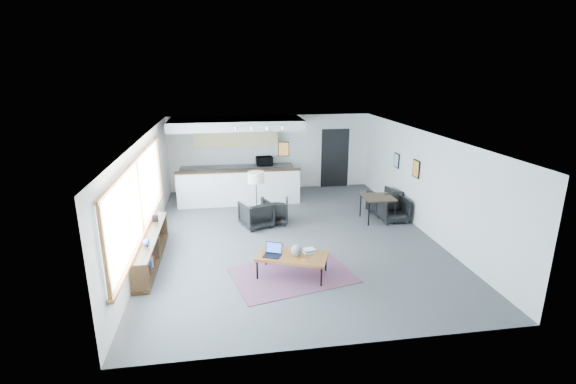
{
  "coord_description": "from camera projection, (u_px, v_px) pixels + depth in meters",
  "views": [
    {
      "loc": [
        -1.61,
        -9.85,
        4.15
      ],
      "look_at": [
        -0.02,
        0.4,
        1.06
      ],
      "focal_mm": 26.0,
      "sensor_mm": 36.0,
      "label": 1
    }
  ],
  "objects": [
    {
      "name": "ceramic_pot",
      "position": [
        297.0,
        250.0,
        8.51
      ],
      "size": [
        0.23,
        0.23,
        0.23
      ],
      "rotation": [
        0.0,
        0.0,
        0.39
      ],
      "color": "gray",
      "rests_on": "coffee_table"
    },
    {
      "name": "coaster",
      "position": [
        303.0,
        260.0,
        8.33
      ],
      "size": [
        0.13,
        0.13,
        0.01
      ],
      "rotation": [
        0.0,
        0.0,
        -0.24
      ],
      "color": "#E5590C",
      "rests_on": "coffee_table"
    },
    {
      "name": "wall_art_upper",
      "position": [
        397.0,
        160.0,
        12.44
      ],
      "size": [
        0.03,
        0.34,
        0.44
      ],
      "color": "black",
      "rests_on": "room"
    },
    {
      "name": "kitchenette",
      "position": [
        237.0,
        156.0,
        13.69
      ],
      "size": [
        4.2,
        1.96,
        2.6
      ],
      "color": "white",
      "rests_on": "floor"
    },
    {
      "name": "armchair_left",
      "position": [
        256.0,
        213.0,
        11.26
      ],
      "size": [
        0.97,
        0.94,
        0.78
      ],
      "primitive_type": "imported",
      "rotation": [
        0.0,
        0.0,
        3.52
      ],
      "color": "black",
      "rests_on": "floor"
    },
    {
      "name": "wall_art_lower",
      "position": [
        416.0,
        169.0,
        11.2
      ],
      "size": [
        0.03,
        0.38,
        0.48
      ],
      "color": "black",
      "rests_on": "room"
    },
    {
      "name": "laptop",
      "position": [
        273.0,
        252.0,
        8.54
      ],
      "size": [
        0.43,
        0.4,
        0.25
      ],
      "rotation": [
        0.0,
        0.0,
        -0.42
      ],
      "color": "black",
      "rests_on": "coffee_table"
    },
    {
      "name": "floor_lamp",
      "position": [
        256.0,
        179.0,
        11.03
      ],
      "size": [
        0.46,
        0.46,
        1.52
      ],
      "rotation": [
        0.0,
        0.0,
        0.05
      ],
      "color": "black",
      "rests_on": "floor"
    },
    {
      "name": "doorway",
      "position": [
        335.0,
        157.0,
        14.97
      ],
      "size": [
        1.1,
        0.12,
        2.15
      ],
      "color": "black",
      "rests_on": "room"
    },
    {
      "name": "book_stack",
      "position": [
        309.0,
        250.0,
        8.68
      ],
      "size": [
        0.31,
        0.27,
        0.08
      ],
      "rotation": [
        0.0,
        0.0,
        0.23
      ],
      "color": "silver",
      "rests_on": "coffee_table"
    },
    {
      "name": "window",
      "position": [
        140.0,
        198.0,
        8.97
      ],
      "size": [
        0.1,
        5.95,
        1.66
      ],
      "color": "#8CBFFF",
      "rests_on": "room"
    },
    {
      "name": "dining_chair_far",
      "position": [
        384.0,
        202.0,
        12.31
      ],
      "size": [
        0.85,
        0.82,
        0.68
      ],
      "primitive_type": "imported",
      "rotation": [
        0.0,
        0.0,
        3.53
      ],
      "color": "black",
      "rests_on": "floor"
    },
    {
      "name": "armchair_right",
      "position": [
        275.0,
        210.0,
        11.55
      ],
      "size": [
        0.82,
        0.78,
        0.75
      ],
      "primitive_type": "imported",
      "rotation": [
        0.0,
        0.0,
        2.99
      ],
      "color": "black",
      "rests_on": "floor"
    },
    {
      "name": "console",
      "position": [
        151.0,
        249.0,
        9.18
      ],
      "size": [
        0.35,
        3.0,
        0.8
      ],
      "color": "black",
      "rests_on": "floor"
    },
    {
      "name": "kilim_rug",
      "position": [
        292.0,
        275.0,
        8.7
      ],
      "size": [
        2.73,
        2.16,
        0.01
      ],
      "rotation": [
        0.0,
        0.0,
        0.23
      ],
      "color": "#552E42",
      "rests_on": "floor"
    },
    {
      "name": "coffee_table",
      "position": [
        292.0,
        256.0,
        8.57
      ],
      "size": [
        1.61,
        1.24,
        0.47
      ],
      "rotation": [
        0.0,
        0.0,
        -0.38
      ],
      "color": "brown",
      "rests_on": "floor"
    },
    {
      "name": "dining_table",
      "position": [
        378.0,
        199.0,
        11.65
      ],
      "size": [
        0.84,
        0.84,
        0.7
      ],
      "rotation": [
        0.0,
        0.0,
        -0.01
      ],
      "color": "black",
      "rests_on": "floor"
    },
    {
      "name": "dining_chair_near",
      "position": [
        393.0,
        210.0,
        11.69
      ],
      "size": [
        0.65,
        0.61,
        0.64
      ],
      "primitive_type": "imported",
      "rotation": [
        0.0,
        0.0,
        0.05
      ],
      "color": "black",
      "rests_on": "floor"
    },
    {
      "name": "track_light",
      "position": [
        259.0,
        127.0,
        12.02
      ],
      "size": [
        1.6,
        0.07,
        0.15
      ],
      "color": "silver",
      "rests_on": "room"
    },
    {
      "name": "microwave",
      "position": [
        264.0,
        160.0,
        14.32
      ],
      "size": [
        0.57,
        0.36,
        0.37
      ],
      "primitive_type": "imported",
      "rotation": [
        0.0,
        0.0,
        0.1
      ],
      "color": "black",
      "rests_on": "kitchenette"
    },
    {
      "name": "room",
      "position": [
        291.0,
        187.0,
        10.38
      ],
      "size": [
        7.02,
        9.02,
        2.62
      ],
      "color": "#464648",
      "rests_on": "ground"
    }
  ]
}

